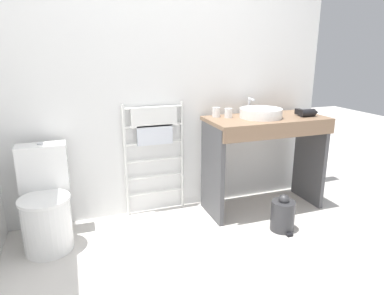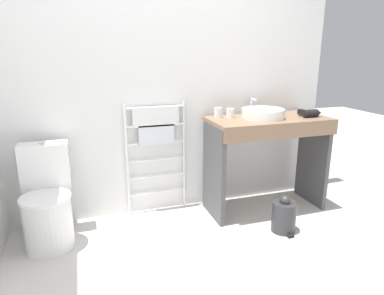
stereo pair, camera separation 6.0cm
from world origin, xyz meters
TOP-DOWN VIEW (x-y plane):
  - wall_back at (0.00, 1.54)m, footprint 3.12×0.12m
  - toilet at (-1.09, 1.15)m, footprint 0.37×0.52m
  - towel_radiator at (-0.16, 1.43)m, footprint 0.56×0.06m
  - vanity_counter at (0.83, 1.16)m, footprint 1.09×0.53m
  - sink_basin at (0.77, 1.18)m, footprint 0.38×0.38m
  - faucet at (0.77, 1.39)m, footprint 0.02×0.10m
  - cup_near_wall at (0.40, 1.34)m, footprint 0.07×0.07m
  - cup_near_edge at (0.50, 1.28)m, footprint 0.07×0.07m
  - hair_dryer at (1.21, 1.09)m, footprint 0.19×0.16m
  - trash_bin at (0.77, 0.73)m, footprint 0.20×0.23m

SIDE VIEW (x-z plane):
  - trash_bin at x=0.77m, z-range -0.02..0.30m
  - toilet at x=-1.09m, z-range -0.07..0.72m
  - vanity_counter at x=0.83m, z-range 0.17..1.06m
  - towel_radiator at x=-0.16m, z-range 0.23..1.26m
  - hair_dryer at x=1.21m, z-range 0.89..0.96m
  - cup_near_edge at x=0.50m, z-range 0.89..0.98m
  - sink_basin at x=0.77m, z-range 0.89..0.98m
  - cup_near_wall at x=0.40m, z-range 0.89..0.98m
  - faucet at x=0.77m, z-range 0.91..1.07m
  - wall_back at x=0.00m, z-range 0.00..2.49m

